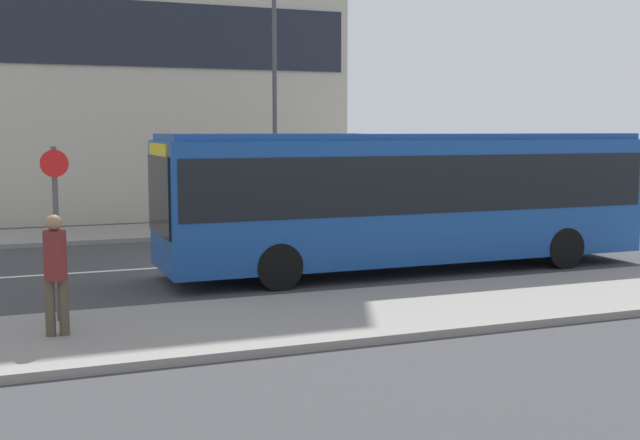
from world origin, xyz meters
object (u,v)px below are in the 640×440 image
object	(u,v)px
parked_car_0	(580,206)
pedestrian_near_stop	(55,267)
bus_stop_sign	(56,220)
street_lamp	(275,78)
city_bus	(407,192)

from	to	relation	value
parked_car_0	pedestrian_near_stop	bearing A→B (deg)	-151.36
bus_stop_sign	street_lamp	xyz separation A→B (m)	(7.10, 10.31, 3.04)
city_bus	street_lamp	distance (m)	8.07
pedestrian_near_stop	street_lamp	distance (m)	13.87
city_bus	street_lamp	xyz separation A→B (m)	(-0.73, 7.45, 3.01)
pedestrian_near_stop	street_lamp	world-z (taller)	street_lamp
city_bus	pedestrian_near_stop	distance (m)	8.82
parked_car_0	bus_stop_sign	size ratio (longest dim) A/B	1.41
bus_stop_sign	parked_car_0	bearing A→B (deg)	26.21
city_bus	bus_stop_sign	xyz separation A→B (m)	(-7.83, -2.86, -0.03)
city_bus	bus_stop_sign	world-z (taller)	city_bus
pedestrian_near_stop	bus_stop_sign	world-z (taller)	bus_stop_sign
pedestrian_near_stop	street_lamp	size ratio (longest dim) A/B	0.24
city_bus	bus_stop_sign	distance (m)	8.33
parked_car_0	street_lamp	world-z (taller)	street_lamp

